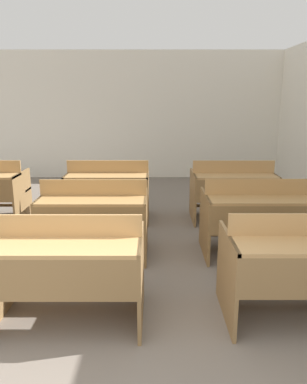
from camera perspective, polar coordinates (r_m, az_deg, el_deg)
wall_back at (r=8.33m, az=-4.71°, el=11.50°), size 6.87×0.06×2.71m
bench_front_center at (r=3.00m, az=-13.19°, el=-11.00°), size 1.15×0.73×0.87m
bench_front_right at (r=3.16m, az=21.41°, el=-10.29°), size 1.15×0.73×0.87m
bench_second_center at (r=4.15m, az=-9.23°, el=-3.72°), size 1.15×0.73×0.87m
bench_second_right at (r=4.28m, az=15.26°, el=-3.47°), size 1.15×0.73×0.87m
bench_third_center at (r=5.38m, az=-7.12°, el=0.47°), size 1.15×0.73×0.87m
bench_third_right at (r=5.45m, az=11.81°, el=0.44°), size 1.15×0.73×0.87m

